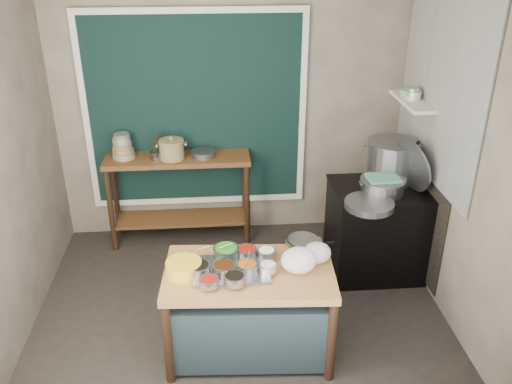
{
  "coord_description": "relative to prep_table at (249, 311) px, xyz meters",
  "views": [
    {
      "loc": [
        -0.17,
        -3.78,
        3.02
      ],
      "look_at": [
        0.16,
        0.25,
        1.03
      ],
      "focal_mm": 38.0,
      "sensor_mm": 36.0,
      "label": 1
    }
  ],
  "objects": [
    {
      "name": "plastic_bag_a",
      "position": [
        0.36,
        -0.05,
        0.47
      ],
      "size": [
        0.31,
        0.28,
        0.19
      ],
      "primitive_type": "ellipsoid",
      "rotation": [
        0.0,
        0.0,
        -0.26
      ],
      "color": "white",
      "rests_on": "prep_table"
    },
    {
      "name": "condiment_tray",
      "position": [
        -0.13,
        -0.0,
        0.39
      ],
      "size": [
        0.55,
        0.4,
        0.02
      ],
      "primitive_type": "cube",
      "rotation": [
        0.0,
        0.0,
        0.01
      ],
      "color": "gray",
      "rests_on": "prep_table"
    },
    {
      "name": "saucepan",
      "position": [
        0.43,
        0.19,
        0.44
      ],
      "size": [
        0.26,
        0.26,
        0.13
      ],
      "primitive_type": null,
      "rotation": [
        0.0,
        0.0,
        0.08
      ],
      "color": "gray",
      "rests_on": "prep_table"
    },
    {
      "name": "condiment_bowls",
      "position": [
        -0.13,
        0.0,
        0.43
      ],
      "size": [
        0.67,
        0.53,
        0.08
      ],
      "color": "gray",
      "rests_on": "condiment_tray"
    },
    {
      "name": "stock_pot",
      "position": [
        1.41,
        1.2,
        0.69
      ],
      "size": [
        0.56,
        0.56,
        0.38
      ],
      "primitive_type": null,
      "rotation": [
        0.0,
        0.0,
        -0.16
      ],
      "color": "gray",
      "rests_on": "stove_top"
    },
    {
      "name": "steamer",
      "position": [
        1.26,
        0.93,
        0.57
      ],
      "size": [
        0.46,
        0.46,
        0.13
      ],
      "primitive_type": null,
      "rotation": [
        0.0,
        0.0,
        0.13
      ],
      "color": "gray",
      "rests_on": "stove_top"
    },
    {
      "name": "curtain_panel",
      "position": [
        -0.4,
        1.94,
        0.98
      ],
      "size": [
        2.1,
        0.02,
        1.9
      ],
      "primitive_type": "cube",
      "color": "black",
      "rests_on": "back_wall"
    },
    {
      "name": "stove_block",
      "position": [
        1.3,
        1.02,
        0.05
      ],
      "size": [
        0.9,
        0.68,
        0.85
      ],
      "primitive_type": "cube",
      "color": "black",
      "rests_on": "floor"
    },
    {
      "name": "shallow_pan",
      "position": [
        1.07,
        0.66,
        0.53
      ],
      "size": [
        0.52,
        0.52,
        0.06
      ],
      "primitive_type": "cylinder",
      "rotation": [
        0.0,
        0.0,
        -0.27
      ],
      "color": "gray",
      "rests_on": "stove_top"
    },
    {
      "name": "stove_top",
      "position": [
        1.3,
        1.02,
        0.49
      ],
      "size": [
        0.92,
        0.69,
        0.03
      ],
      "primitive_type": "cube",
      "color": "black",
      "rests_on": "stove_block"
    },
    {
      "name": "green_cloth",
      "position": [
        1.26,
        0.93,
        0.65
      ],
      "size": [
        0.29,
        0.23,
        0.02
      ],
      "primitive_type": "cube",
      "rotation": [
        0.0,
        0.0,
        0.06
      ],
      "color": "#539974",
      "rests_on": "steamer"
    },
    {
      "name": "prep_table",
      "position": [
        0.0,
        0.0,
        0.0
      ],
      "size": [
        1.29,
        0.79,
        0.75
      ],
      "primitive_type": "cube",
      "rotation": [
        0.0,
        0.0,
        -0.06
      ],
      "color": "olive",
      "rests_on": "floor"
    },
    {
      "name": "wide_bowl",
      "position": [
        -0.34,
        1.74,
        0.6
      ],
      "size": [
        0.28,
        0.28,
        0.06
      ],
      "primitive_type": "cylinder",
      "rotation": [
        0.0,
        0.0,
        0.21
      ],
      "color": "gray",
      "rests_on": "back_counter"
    },
    {
      "name": "shelf_bowl_green",
      "position": [
        1.58,
        1.47,
        1.27
      ],
      "size": [
        0.17,
        0.17,
        0.05
      ],
      "primitive_type": "cylinder",
      "rotation": [
        0.0,
        0.0,
        -0.18
      ],
      "color": "gray",
      "rests_on": "wall_shelf"
    },
    {
      "name": "back_wall",
      "position": [
        -0.05,
        1.98,
        1.02
      ],
      "size": [
        3.5,
        0.02,
        2.8
      ],
      "primitive_type": "cube",
      "color": "gray",
      "rests_on": "floor"
    },
    {
      "name": "tile_panel",
      "position": [
        1.69,
        1.02,
        1.48
      ],
      "size": [
        0.02,
        1.7,
        1.7
      ],
      "primitive_type": "cube",
      "color": "#B2B2AA",
      "rests_on": "right_wall"
    },
    {
      "name": "bowl_stack",
      "position": [
        -1.13,
        1.77,
        0.68
      ],
      "size": [
        0.22,
        0.22,
        0.25
      ],
      "color": "tan",
      "rests_on": "back_counter"
    },
    {
      "name": "plastic_bag_b",
      "position": [
        0.51,
        0.07,
        0.46
      ],
      "size": [
        0.24,
        0.21,
        0.16
      ],
      "primitive_type": "ellipsoid",
      "rotation": [
        0.0,
        0.0,
        0.16
      ],
      "color": "white",
      "rests_on": "prep_table"
    },
    {
      "name": "yellow_basin",
      "position": [
        -0.47,
        -0.01,
        0.43
      ],
      "size": [
        0.31,
        0.31,
        0.1
      ],
      "primitive_type": "cylinder",
      "rotation": [
        0.0,
        0.0,
        -0.19
      ],
      "color": "gold",
      "rests_on": "prep_table"
    },
    {
      "name": "shelf_bowl_stack",
      "position": [
        1.58,
        1.32,
        1.29
      ],
      "size": [
        0.14,
        0.14,
        0.11
      ],
      "color": "silver",
      "rests_on": "wall_shelf"
    },
    {
      "name": "wall_shelf",
      "position": [
        1.58,
        1.32,
        1.23
      ],
      "size": [
        0.22,
        0.7,
        0.03
      ],
      "primitive_type": "cube",
      "color": "beige",
      "rests_on": "right_wall"
    },
    {
      "name": "soot_patch",
      "position": [
        1.69,
        1.12,
        0.32
      ],
      "size": [
        0.01,
        1.3,
        1.3
      ],
      "primitive_type": "cube",
      "color": "black",
      "rests_on": "right_wall"
    },
    {
      "name": "pot_lid",
      "position": [
        1.52,
        0.96,
        0.74
      ],
      "size": [
        0.27,
        0.49,
        0.47
      ],
      "primitive_type": "cylinder",
      "rotation": [
        0.0,
        1.36,
        0.33
      ],
      "color": "gray",
      "rests_on": "stove_top"
    },
    {
      "name": "utensil_cup",
      "position": [
        -0.8,
        1.71,
        0.62
      ],
      "size": [
        0.15,
        0.15,
        0.08
      ],
      "primitive_type": "cylinder",
      "rotation": [
        0.0,
        0.0,
        -0.09
      ],
      "color": "gray",
      "rests_on": "back_counter"
    },
    {
      "name": "ceramic_crock",
      "position": [
        -0.65,
        1.71,
        0.66
      ],
      "size": [
        0.28,
        0.28,
        0.18
      ],
      "primitive_type": null,
      "rotation": [
        0.0,
        0.0,
        0.09
      ],
      "color": "olive",
      "rests_on": "back_counter"
    },
    {
      "name": "floor",
      "position": [
        -0.05,
        0.47,
        -0.39
      ],
      "size": [
        3.5,
        3.0,
        0.02
      ],
      "primitive_type": "cube",
      "color": "black",
      "rests_on": "ground"
    },
    {
      "name": "right_wall",
      "position": [
        1.71,
        0.47,
        1.02
      ],
      "size": [
        0.02,
        3.0,
        2.8
      ],
      "primitive_type": "cube",
      "color": "gray",
      "rests_on": "floor"
    },
    {
      "name": "back_counter",
      "position": [
        -0.6,
        1.75,
        0.1
      ],
      "size": [
        1.45,
        0.4,
        0.95
      ],
      "primitive_type": "cube",
      "color": "#563218",
      "rests_on": "floor"
    },
    {
      "name": "curtain_frame",
      "position": [
        -0.4,
        1.93,
        0.98
      ],
      "size": [
        2.22,
        0.03,
        2.02
      ],
      "primitive_type": null,
      "color": "beige",
      "rests_on": "back_wall"
    }
  ]
}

